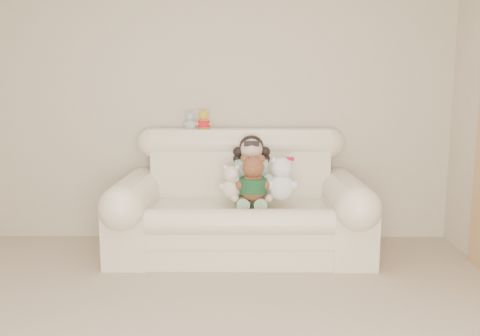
% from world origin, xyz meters
% --- Properties ---
extents(wall_back, '(4.50, 0.00, 4.50)m').
position_xyz_m(wall_back, '(0.00, 2.50, 1.30)').
color(wall_back, beige).
rests_on(wall_back, ground).
extents(sofa, '(2.10, 0.95, 1.03)m').
position_xyz_m(sofa, '(0.35, 2.00, 0.52)').
color(sofa, '#FFEECD').
rests_on(sofa, floor).
extents(seated_child, '(0.36, 0.44, 0.58)m').
position_xyz_m(seated_child, '(0.44, 2.08, 0.71)').
color(seated_child, '#2E7C34').
rests_on(seated_child, sofa).
extents(brown_teddy, '(0.29, 0.24, 0.43)m').
position_xyz_m(brown_teddy, '(0.45, 1.84, 0.71)').
color(brown_teddy, brown).
rests_on(brown_teddy, sofa).
extents(white_cat, '(0.28, 0.22, 0.42)m').
position_xyz_m(white_cat, '(0.68, 1.86, 0.71)').
color(white_cat, white).
rests_on(white_cat, sofa).
extents(cream_teddy, '(0.23, 0.20, 0.33)m').
position_xyz_m(cream_teddy, '(0.28, 1.90, 0.66)').
color(cream_teddy, white).
rests_on(cream_teddy, sofa).
extents(yellow_mini_bear, '(0.15, 0.13, 0.21)m').
position_xyz_m(yellow_mini_bear, '(0.03, 2.33, 1.12)').
color(yellow_mini_bear, gold).
rests_on(yellow_mini_bear, sofa).
extents(grey_mini_plush, '(0.13, 0.10, 0.20)m').
position_xyz_m(grey_mini_plush, '(-0.09, 2.36, 1.11)').
color(grey_mini_plush, '#AFB0B6').
rests_on(grey_mini_plush, sofa).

